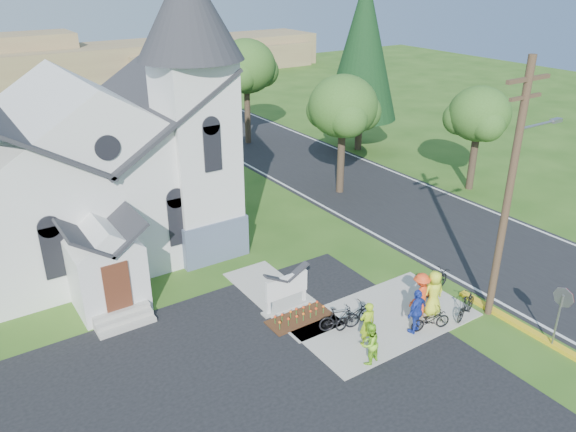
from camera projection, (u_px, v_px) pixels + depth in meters
ground at (361, 339)px, 20.77m from camera, size 120.00×120.00×0.00m
road at (329, 173)px, 37.20m from camera, size 8.00×90.00×0.02m
sidewalk at (382, 319)px, 21.89m from camera, size 7.00×4.00×0.05m
church at (94, 144)px, 25.33m from camera, size 12.35×12.00×13.00m
church_sign at (287, 286)px, 22.17m from camera, size 2.20×0.40×1.70m
flower_bed at (299, 318)px, 21.89m from camera, size 2.60×1.10×0.07m
utility_pole at (511, 186)px, 20.12m from camera, size 3.45×0.28×10.00m
stop_sign at (561, 305)px, 19.59m from camera, size 0.11×0.76×2.48m
tree_road_near at (343, 107)px, 32.03m from camera, size 4.00×4.00×7.05m
tree_road_mid at (246, 67)px, 41.16m from camera, size 4.40×4.40×7.80m
tree_road_far at (479, 115)px, 32.77m from camera, size 3.60×3.60×6.30m
conifer at (363, 47)px, 38.98m from camera, size 5.20×5.20×12.40m
distant_hills at (64, 64)px, 64.34m from camera, size 61.00×10.00×5.60m
cyclist_0 at (367, 324)px, 20.05m from camera, size 0.69×0.51×1.75m
bike_0 at (353, 316)px, 21.26m from camera, size 1.71×0.63×0.89m
cyclist_1 at (370, 343)px, 19.16m from camera, size 0.86×0.73×1.57m
bike_1 at (339, 319)px, 21.01m from camera, size 1.67×0.98×0.97m
cyclist_2 at (417, 311)px, 20.72m from camera, size 1.13×0.64×1.81m
bike_2 at (430, 320)px, 21.05m from camera, size 1.68×0.99×0.84m
cyclist_3 at (421, 294)px, 21.76m from camera, size 1.25×0.82×1.82m
bike_3 at (466, 306)px, 21.78m from camera, size 1.74×1.00×1.01m
cyclist_4 at (434, 293)px, 21.81m from camera, size 1.00×0.74×1.87m
bike_4 at (436, 282)px, 23.48m from camera, size 1.90×1.08×0.94m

